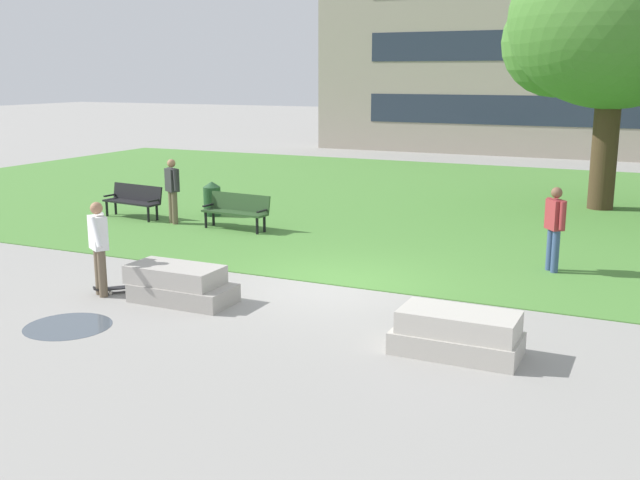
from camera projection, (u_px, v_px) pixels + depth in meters
ground_plane at (334, 286)px, 14.13m from camera, size 140.00×140.00×0.00m
grass_lawn at (466, 203)px, 22.97m from camera, size 40.00×20.00×0.02m
concrete_block_center at (180, 284)px, 13.09m from camera, size 1.88×0.90×0.64m
concrete_block_left at (457, 334)px, 10.61m from camera, size 1.80×0.90×0.64m
person_skateboarder at (99, 243)px, 13.29m from camera, size 0.83×0.87×1.71m
skateboard at (122, 287)px, 13.69m from camera, size 0.85×0.87×0.14m
puddle at (68, 326)px, 11.85m from camera, size 1.37×1.37×0.01m
park_bench_near_left at (237, 209)px, 19.04m from camera, size 1.84×0.68×0.90m
park_bench_near_right at (134, 199)px, 20.57m from camera, size 1.85×0.76×0.90m
tree_far_right at (612, 22)px, 20.96m from camera, size 6.18×5.89×7.89m
trash_bin at (212, 198)px, 20.88m from camera, size 0.49×0.49×0.96m
person_bystander_near_lawn at (555, 224)px, 14.87m from camera, size 0.46×0.55×1.71m
person_bystander_far_lawn at (172, 187)px, 19.67m from camera, size 0.64×0.48×1.71m
building_facade_distant at (559, 30)px, 34.34m from camera, size 24.03×1.03×11.73m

